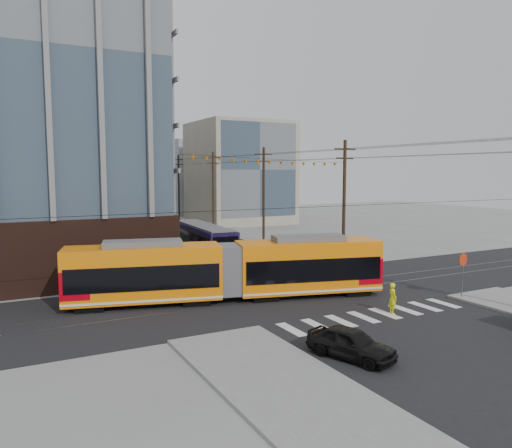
{
  "coord_description": "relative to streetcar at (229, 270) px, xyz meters",
  "views": [
    {
      "loc": [
        -19.02,
        -24.62,
        8.26
      ],
      "look_at": [
        -1.02,
        9.74,
        4.15
      ],
      "focal_mm": 35.0,
      "sensor_mm": 36.0,
      "label": 1
    }
  ],
  "objects": [
    {
      "name": "utility_pole_far",
      "position": [
        14.46,
        51.95,
        3.56
      ],
      "size": [
        0.3,
        0.3,
        11.0
      ],
      "primitive_type": "cylinder",
      "color": "black",
      "rests_on": "ground"
    },
    {
      "name": "ground",
      "position": [
        5.96,
        -4.05,
        -1.94
      ],
      "size": [
        160.0,
        160.0,
        0.0
      ],
      "primitive_type": "plane",
      "color": "slate"
    },
    {
      "name": "bg_bldg_nw_far",
      "position": [
        -8.04,
        67.95,
        8.06
      ],
      "size": [
        16.0,
        18.0,
        20.0
      ],
      "primitive_type": "cube",
      "color": "gray",
      "rests_on": "ground"
    },
    {
      "name": "black_sedan",
      "position": [
        0.58,
        -11.71,
        -1.25
      ],
      "size": [
        2.94,
        4.39,
        1.39
      ],
      "primitive_type": "imported",
      "rotation": [
        0.0,
        0.0,
        0.35
      ],
      "color": "black",
      "rests_on": "ground"
    },
    {
      "name": "streetcar",
      "position": [
        0.0,
        0.0,
        0.0
      ],
      "size": [
        20.23,
        7.78,
        3.89
      ],
      "primitive_type": null,
      "rotation": [
        0.0,
        0.0,
        -0.25
      ],
      "color": "orange",
      "rests_on": "ground"
    },
    {
      "name": "bg_bldg_ne_near",
      "position": [
        21.96,
        43.95,
        6.06
      ],
      "size": [
        14.0,
        14.0,
        16.0
      ],
      "primitive_type": "cube",
      "color": "gray",
      "rests_on": "ground"
    },
    {
      "name": "pedestrian",
      "position": [
        7.12,
        -7.28,
        -1.03
      ],
      "size": [
        0.59,
        0.75,
        1.82
      ],
      "primitive_type": "imported",
      "rotation": [
        0.0,
        0.0,
        1.32
      ],
      "color": "#EEF210",
      "rests_on": "ground"
    },
    {
      "name": "bg_bldg_nw_near",
      "position": [
        -11.04,
        47.95,
        7.06
      ],
      "size": [
        18.0,
        16.0,
        18.0
      ],
      "primitive_type": "cube",
      "color": "#8C99A5",
      "rests_on": "ground"
    },
    {
      "name": "stop_sign",
      "position": [
        13.54,
        -6.76,
        -0.54
      ],
      "size": [
        0.9,
        0.9,
        2.8
      ],
      "primitive_type": null,
      "rotation": [
        0.0,
        0.0,
        0.06
      ],
      "color": "red",
      "rests_on": "ground"
    },
    {
      "name": "city_bus",
      "position": [
        3.97,
        14.51,
        -0.24
      ],
      "size": [
        3.35,
        12.12,
        3.4
      ],
      "primitive_type": null,
      "rotation": [
        0.0,
        0.0,
        -0.06
      ],
      "color": "#1F1445",
      "rests_on": "ground"
    },
    {
      "name": "parked_car_silver",
      "position": [
        0.95,
        7.34,
        -1.25
      ],
      "size": [
        2.44,
        4.43,
        1.38
      ],
      "primitive_type": "imported",
      "rotation": [
        0.0,
        0.0,
        2.9
      ],
      "color": "#8C929E",
      "rests_on": "ground"
    },
    {
      "name": "parked_car_grey",
      "position": [
        0.1,
        21.86,
        -1.29
      ],
      "size": [
        2.23,
        4.7,
        1.3
      ],
      "primitive_type": "imported",
      "rotation": [
        0.0,
        0.0,
        3.13
      ],
      "color": "#4D5256",
      "rests_on": "ground"
    },
    {
      "name": "bg_bldg_ne_far",
      "position": [
        23.96,
        63.95,
        5.06
      ],
      "size": [
        16.0,
        16.0,
        14.0
      ],
      "primitive_type": "cube",
      "color": "#8C99A5",
      "rests_on": "ground"
    },
    {
      "name": "jersey_barrier",
      "position": [
        14.26,
        9.24,
        -1.55
      ],
      "size": [
        2.09,
        3.96,
        0.78
      ],
      "primitive_type": "cube",
      "rotation": [
        0.0,
        0.0,
        -0.33
      ],
      "color": "gray",
      "rests_on": "ground"
    },
    {
      "name": "parked_car_white",
      "position": [
        0.5,
        11.98,
        -1.23
      ],
      "size": [
        3.05,
        5.26,
        1.43
      ],
      "primitive_type": "imported",
      "rotation": [
        0.0,
        0.0,
        3.36
      ],
      "color": "#BDB3B3",
      "rests_on": "ground"
    }
  ]
}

